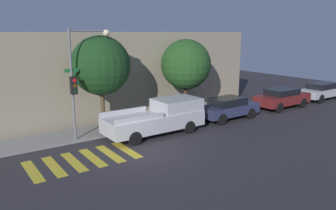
{
  "coord_description": "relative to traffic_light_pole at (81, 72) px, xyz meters",
  "views": [
    {
      "loc": [
        -7.45,
        -12.9,
        5.7
      ],
      "look_at": [
        3.03,
        2.1,
        1.6
      ],
      "focal_mm": 35.0,
      "sensor_mm": 36.0,
      "label": 1
    }
  ],
  "objects": [
    {
      "name": "ground_plane",
      "position": [
        1.54,
        -3.37,
        -3.71
      ],
      "size": [
        60.0,
        60.0,
        0.0
      ],
      "primitive_type": "plane",
      "color": "#2D2B30"
    },
    {
      "name": "sidewalk",
      "position": [
        1.54,
        1.0,
        -3.64
      ],
      "size": [
        26.0,
        2.36,
        0.14
      ],
      "primitive_type": "cube",
      "color": "gray",
      "rests_on": "ground"
    },
    {
      "name": "building_row",
      "position": [
        1.54,
        5.58,
        -0.86
      ],
      "size": [
        26.0,
        6.0,
        5.69
      ],
      "primitive_type": "cube",
      "color": "gray",
      "rests_on": "ground"
    },
    {
      "name": "crosswalk",
      "position": [
        -1.06,
        -2.57,
        -3.71
      ],
      "size": [
        4.87,
        2.6,
        0.0
      ],
      "color": "gold",
      "rests_on": "ground"
    },
    {
      "name": "traffic_light_pole",
      "position": [
        0.0,
        0.0,
        0.0
      ],
      "size": [
        2.52,
        0.56,
        5.89
      ],
      "color": "slate",
      "rests_on": "ground"
    },
    {
      "name": "pickup_truck",
      "position": [
        3.98,
        -1.27,
        -2.74
      ],
      "size": [
        5.74,
        2.11,
        1.91
      ],
      "color": "#BCBCC1",
      "rests_on": "ground"
    },
    {
      "name": "sedan_near_corner",
      "position": [
        9.42,
        -1.27,
        -2.91
      ],
      "size": [
        4.3,
        1.78,
        1.48
      ],
      "color": "#2D3351",
      "rests_on": "ground"
    },
    {
      "name": "sedan_middle",
      "position": [
        15.16,
        -1.27,
        -2.89
      ],
      "size": [
        4.66,
        1.85,
        1.51
      ],
      "color": "maroon",
      "rests_on": "ground"
    },
    {
      "name": "sedan_far_end",
      "position": [
        20.59,
        -1.27,
        -2.91
      ],
      "size": [
        4.64,
        1.75,
        1.47
      ],
      "color": "#B7BABF",
      "rests_on": "ground"
    },
    {
      "name": "tree_near_corner",
      "position": [
        1.5,
        0.92,
        0.14
      ],
      "size": [
        3.34,
        3.34,
        5.53
      ],
      "color": "brown",
      "rests_on": "ground"
    },
    {
      "name": "tree_midblock",
      "position": [
        7.55,
        0.92,
        -0.13
      ],
      "size": [
        3.33,
        3.33,
        5.25
      ],
      "color": "#4C3823",
      "rests_on": "ground"
    }
  ]
}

